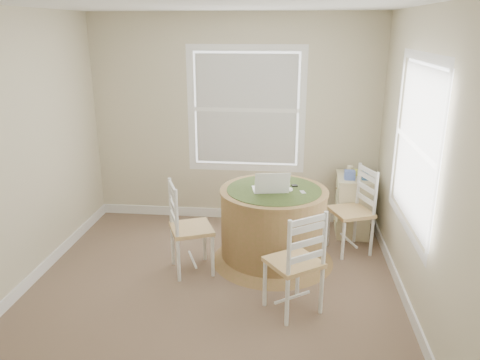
# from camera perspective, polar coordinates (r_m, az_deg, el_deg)

# --- Properties ---
(room) EXTENTS (3.64, 3.64, 2.64)m
(room) POSITION_cam_1_polar(r_m,az_deg,el_deg) (4.28, -1.07, 2.97)
(room) COLOR #7E6550
(room) RESTS_ON ground
(round_table) EXTENTS (1.31, 1.31, 0.81)m
(round_table) POSITION_cam_1_polar(r_m,az_deg,el_deg) (5.01, 4.08, -5.16)
(round_table) COLOR #966943
(round_table) RESTS_ON ground
(chair_left) EXTENTS (0.53, 0.54, 0.95)m
(chair_left) POSITION_cam_1_polar(r_m,az_deg,el_deg) (4.80, -5.95, -5.86)
(chair_left) COLOR white
(chair_left) RESTS_ON ground
(chair_near) EXTENTS (0.57, 0.57, 0.95)m
(chair_near) POSITION_cam_1_polar(r_m,az_deg,el_deg) (4.16, 6.57, -9.87)
(chair_near) COLOR white
(chair_near) RESTS_ON ground
(chair_right) EXTENTS (0.53, 0.54, 0.95)m
(chair_right) POSITION_cam_1_polar(r_m,az_deg,el_deg) (5.34, 13.38, -3.75)
(chair_right) COLOR white
(chair_right) RESTS_ON ground
(laptop) EXTENTS (0.41, 0.37, 0.25)m
(laptop) POSITION_cam_1_polar(r_m,az_deg,el_deg) (4.82, 3.74, -1.00)
(laptop) COLOR white
(laptop) RESTS_ON round_table
(mouse) EXTENTS (0.09, 0.12, 0.04)m
(mouse) POSITION_cam_1_polar(r_m,az_deg,el_deg) (4.86, 6.08, -1.16)
(mouse) COLOR white
(mouse) RESTS_ON round_table
(phone) EXTENTS (0.07, 0.10, 0.02)m
(phone) POSITION_cam_1_polar(r_m,az_deg,el_deg) (4.82, 7.66, -1.53)
(phone) COLOR #B7BABF
(phone) RESTS_ON round_table
(keys) EXTENTS (0.07, 0.06, 0.02)m
(keys) POSITION_cam_1_polar(r_m,az_deg,el_deg) (4.99, 6.66, -0.75)
(keys) COLOR black
(keys) RESTS_ON round_table
(corner_chest) EXTENTS (0.43, 0.57, 0.73)m
(corner_chest) POSITION_cam_1_polar(r_m,az_deg,el_deg) (5.85, 13.55, -2.94)
(corner_chest) COLOR beige
(corner_chest) RESTS_ON ground
(tissue_box) EXTENTS (0.12, 0.12, 0.10)m
(tissue_box) POSITION_cam_1_polar(r_m,az_deg,el_deg) (5.60, 13.26, 0.62)
(tissue_box) COLOR #546EC2
(tissue_box) RESTS_ON corner_chest
(box_yellow) EXTENTS (0.15, 0.10, 0.06)m
(box_yellow) POSITION_cam_1_polar(r_m,az_deg,el_deg) (5.78, 14.38, 0.89)
(box_yellow) COLOR #CCD94C
(box_yellow) RESTS_ON corner_chest
(box_blue) EXTENTS (0.08, 0.08, 0.12)m
(box_blue) POSITION_cam_1_polar(r_m,az_deg,el_deg) (5.62, 15.00, 0.66)
(box_blue) COLOR #2D5788
(box_blue) RESTS_ON corner_chest
(cup_cream) EXTENTS (0.07, 0.07, 0.09)m
(cup_cream) POSITION_cam_1_polar(r_m,az_deg,el_deg) (5.82, 13.29, 1.24)
(cup_cream) COLOR beige
(cup_cream) RESTS_ON corner_chest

